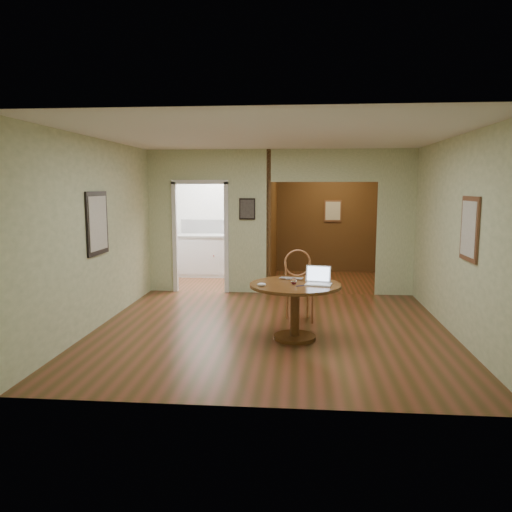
# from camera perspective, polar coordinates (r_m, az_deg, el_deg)

# --- Properties ---
(floor) EXTENTS (5.00, 5.00, 0.00)m
(floor) POSITION_cam_1_polar(r_m,az_deg,el_deg) (7.14, 1.73, -8.46)
(floor) COLOR #452F13
(floor) RESTS_ON ground
(room_shell) EXTENTS (5.20, 7.50, 5.00)m
(room_shell) POSITION_cam_1_polar(r_m,az_deg,el_deg) (10.00, 0.12, 3.77)
(room_shell) COLOR silver
(room_shell) RESTS_ON ground
(dining_table) EXTENTS (1.20, 1.20, 0.75)m
(dining_table) POSITION_cam_1_polar(r_m,az_deg,el_deg) (6.62, 4.49, -4.83)
(dining_table) COLOR brown
(dining_table) RESTS_ON ground
(chair) EXTENTS (0.54, 0.54, 1.07)m
(chair) POSITION_cam_1_polar(r_m,az_deg,el_deg) (7.56, 4.91, -2.92)
(chair) COLOR #A36839
(chair) RESTS_ON ground
(open_laptop) EXTENTS (0.37, 0.34, 0.23)m
(open_laptop) POSITION_cam_1_polar(r_m,az_deg,el_deg) (6.58, 7.14, -2.66)
(open_laptop) COLOR white
(open_laptop) RESTS_ON dining_table
(closed_laptop) EXTENTS (0.36, 0.27, 0.03)m
(closed_laptop) POSITION_cam_1_polar(r_m,az_deg,el_deg) (6.84, 3.97, -2.64)
(closed_laptop) COLOR #AEAFB3
(closed_laptop) RESTS_ON dining_table
(mouse) EXTENTS (0.12, 0.08, 0.05)m
(mouse) POSITION_cam_1_polar(r_m,az_deg,el_deg) (6.38, 0.64, -3.29)
(mouse) COLOR white
(mouse) RESTS_ON dining_table
(wine_glass) EXTENTS (0.08, 0.08, 0.09)m
(wine_glass) POSITION_cam_1_polar(r_m,az_deg,el_deg) (6.53, 4.34, -2.88)
(wine_glass) COLOR white
(wine_glass) RESTS_ON dining_table
(pen) EXTENTS (0.13, 0.09, 0.01)m
(pen) POSITION_cam_1_polar(r_m,az_deg,el_deg) (6.44, 5.18, -3.40)
(pen) COLOR navy
(pen) RESTS_ON dining_table
(kitchen_cabinet) EXTENTS (2.06, 0.60, 0.94)m
(kitchen_cabinet) POSITION_cam_1_polar(r_m,az_deg,el_deg) (11.29, -3.85, 0.07)
(kitchen_cabinet) COLOR white
(kitchen_cabinet) RESTS_ON ground
(grocery_bag) EXTENTS (0.39, 0.35, 0.32)m
(grocery_bag) POSITION_cam_1_polar(r_m,az_deg,el_deg) (11.13, -0.34, 3.23)
(grocery_bag) COLOR beige
(grocery_bag) RESTS_ON kitchen_cabinet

